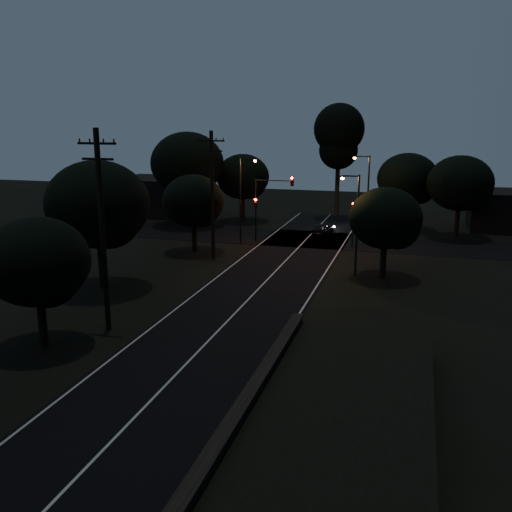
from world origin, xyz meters
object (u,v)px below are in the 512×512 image
Objects in this scene: car at (323,229)px; streetlight_a at (242,195)px; signal_left at (256,211)px; signal_mast at (273,196)px; utility_pole_far at (212,193)px; utility_pole_mid at (102,228)px; streetlight_b at (366,191)px; streetlight_c at (355,218)px; tall_pine at (339,136)px; signal_right at (353,216)px.

streetlight_a is at bearing 55.89° from car.
signal_mast is (1.69, 0.00, 1.50)m from signal_left.
signal_left is 0.66× the size of signal_mast.
utility_pole_far reaches higher than signal_left.
utility_pole_mid reaches higher than streetlight_b.
streetlight_b is at bearing 25.99° from signal_mast.
signal_mast is 13.28m from streetlight_c.
car is (0.15, -10.43, -8.88)m from tall_pine.
signal_left reaches higher than car.
tall_pine is 1.64× the size of streetlight_b.
signal_right is (10.60, 24.99, -2.90)m from utility_pole_mid.
streetlight_c is at bearing -87.86° from streetlight_b.
tall_pine reaches higher than signal_left.
signal_right is (9.20, 0.00, 0.00)m from signal_left.
tall_pine is at bearing 100.93° from streetlight_c.
signal_right reaches higher than car.
car is at bearing 60.36° from utility_pole_far.
streetlight_a is at bearing -168.66° from signal_right.
signal_mast is 9.15m from streetlight_b.
utility_pole_far is at bearing 90.00° from utility_pole_mid.
signal_mast is (3.09, 24.99, -1.40)m from utility_pole_mid.
car is (7.15, 12.57, -4.90)m from utility_pole_far.
tall_pine reaches higher than streetlight_a.
signal_right is 10.26m from streetlight_a.
tall_pine is 3.81× the size of car.
streetlight_a and streetlight_b have the same top height.
signal_left is (1.40, 7.99, -2.65)m from utility_pole_far.
streetlight_a reaches higher than signal_left.
utility_pole_far is 13.53m from signal_right.
utility_pole_mid reaches higher than signal_mast.
tall_pine is (7.00, 40.00, 3.73)m from utility_pole_mid.
car is (6.46, 6.57, -4.05)m from streetlight_a.
utility_pole_mid is 0.84× the size of tall_pine.
utility_pole_far reaches higher than streetlight_b.
car is at bearing 172.23° from streetlight_b.
signal_mast is 0.83× the size of streetlight_c.
signal_right is at bearing 97.02° from streetlight_c.
utility_pole_far reaches higher than signal_right.
utility_pole_mid is 25.22m from signal_mast.
tall_pine reaches higher than streetlight_b.
tall_pine is 12.76m from streetlight_b.
signal_right is 7.66m from signal_mast.
utility_pole_mid reaches higher than streetlight_c.
signal_left is 2.26m from signal_mast.
tall_pine reaches higher than utility_pole_mid.
streetlight_c is at bearing -35.69° from streetlight_a.
car is at bearing 126.98° from signal_right.
utility_pole_far is 2.56× the size of signal_left.
utility_pole_far reaches higher than streetlight_a.
streetlight_c is at bearing -82.98° from signal_right.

